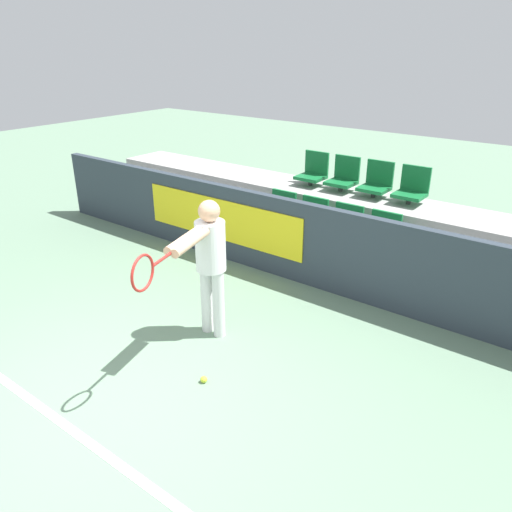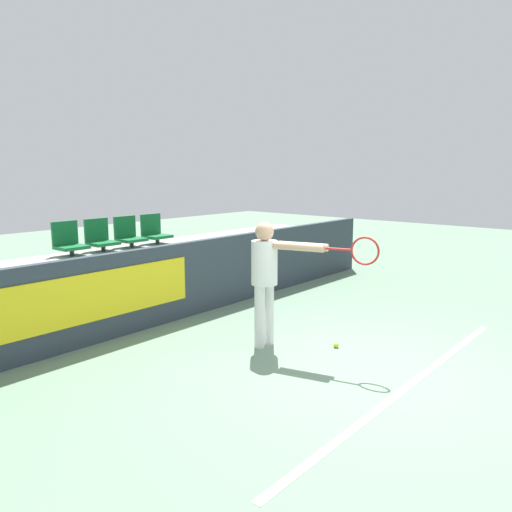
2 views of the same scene
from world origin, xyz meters
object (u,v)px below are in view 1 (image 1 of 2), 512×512
at_px(tennis_player, 208,257).
at_px(stadium_chair_1, 311,219).
at_px(stadium_chair_4, 313,172).
at_px(tennis_ball, 204,379).
at_px(stadium_chair_2, 345,227).
at_px(stadium_chair_3, 382,236).
at_px(stadium_chair_0, 280,212).
at_px(stadium_chair_5, 344,177).
at_px(stadium_chair_6, 376,182).
at_px(stadium_chair_7, 412,188).

bearing_deg(tennis_player, stadium_chair_1, 79.44).
distance_m(stadium_chair_4, tennis_ball, 4.33).
distance_m(stadium_chair_2, stadium_chair_3, 0.54).
height_order(stadium_chair_0, tennis_player, tennis_player).
relative_size(stadium_chair_0, stadium_chair_3, 1.00).
height_order(stadium_chair_5, tennis_player, tennis_player).
bearing_deg(tennis_player, stadium_chair_6, 68.82).
distance_m(stadium_chair_0, stadium_chair_2, 1.09).
xyz_separation_m(stadium_chair_0, stadium_chair_7, (1.63, 0.92, 0.44)).
relative_size(stadium_chair_1, stadium_chair_7, 1.00).
relative_size(stadium_chair_0, stadium_chair_1, 1.00).
bearing_deg(stadium_chair_3, stadium_chair_7, 90.00).
relative_size(stadium_chair_5, tennis_player, 0.34).
distance_m(stadium_chair_0, stadium_chair_3, 1.63).
distance_m(stadium_chair_1, stadium_chair_2, 0.54).
xyz_separation_m(stadium_chair_0, stadium_chair_3, (1.63, 0.00, 0.00)).
bearing_deg(stadium_chair_1, stadium_chair_4, 120.57).
height_order(stadium_chair_6, stadium_chair_7, same).
bearing_deg(stadium_chair_2, stadium_chair_3, 0.00).
height_order(stadium_chair_2, stadium_chair_3, same).
distance_m(stadium_chair_3, stadium_chair_4, 1.93).
xyz_separation_m(stadium_chair_1, stadium_chair_7, (1.09, 0.92, 0.44)).
relative_size(stadium_chair_1, stadium_chair_3, 1.00).
bearing_deg(stadium_chair_6, stadium_chair_0, -139.75).
bearing_deg(stadium_chair_4, tennis_player, -77.38).
bearing_deg(stadium_chair_0, tennis_ball, -67.99).
xyz_separation_m(stadium_chair_1, stadium_chair_5, (0.00, 0.92, 0.44)).
relative_size(stadium_chair_6, stadium_chair_7, 1.00).
distance_m(stadium_chair_0, stadium_chair_6, 1.49).
xyz_separation_m(stadium_chair_5, stadium_chair_7, (1.09, 0.00, 0.00)).
relative_size(stadium_chair_2, stadium_chair_7, 1.00).
height_order(stadium_chair_3, tennis_player, tennis_player).
height_order(stadium_chair_3, tennis_ball, stadium_chair_3).
relative_size(stadium_chair_0, stadium_chair_2, 1.00).
relative_size(stadium_chair_3, stadium_chair_6, 1.00).
xyz_separation_m(stadium_chair_5, tennis_ball, (0.70, -4.01, -1.05)).
xyz_separation_m(stadium_chair_3, stadium_chair_5, (-1.09, 0.92, 0.44)).
xyz_separation_m(stadium_chair_5, tennis_player, (0.21, -3.35, -0.13)).
relative_size(stadium_chair_4, stadium_chair_5, 1.00).
relative_size(stadium_chair_2, stadium_chair_4, 1.00).
bearing_deg(tennis_ball, stadium_chair_4, 107.28).
distance_m(stadium_chair_6, stadium_chair_7, 0.54).
bearing_deg(stadium_chair_2, stadium_chair_0, 180.00).
height_order(stadium_chair_1, tennis_ball, stadium_chair_1).
relative_size(stadium_chair_0, stadium_chair_6, 1.00).
relative_size(stadium_chair_2, stadium_chair_5, 1.00).
bearing_deg(tennis_player, tennis_ball, -68.29).
relative_size(stadium_chair_3, stadium_chair_4, 1.00).
bearing_deg(stadium_chair_6, stadium_chair_3, -59.43).
bearing_deg(stadium_chair_4, tennis_ball, -72.72).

